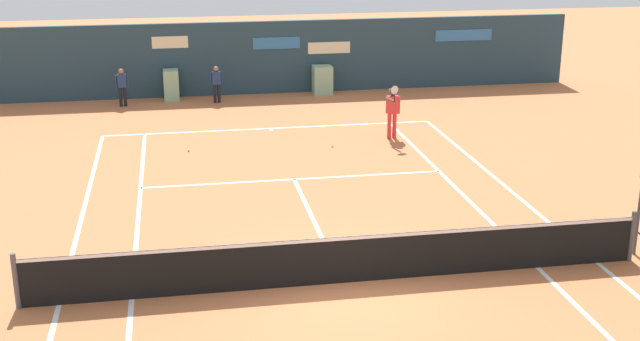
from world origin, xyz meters
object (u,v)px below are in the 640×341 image
at_px(tennis_ball_near_service_line, 189,150).
at_px(ball_kid_left_post, 216,82).
at_px(ball_kid_right_post, 122,85).
at_px(player_on_baseline, 393,108).
at_px(tennis_ball_mid_court, 332,146).

bearing_deg(tennis_ball_near_service_line, ball_kid_left_post, 78.92).
bearing_deg(ball_kid_left_post, ball_kid_right_post, -3.09).
xyz_separation_m(player_on_baseline, ball_kid_right_post, (-8.42, 5.84, -0.16)).
xyz_separation_m(player_on_baseline, tennis_ball_near_service_line, (-6.27, -0.35, -0.92)).
relative_size(player_on_baseline, ball_kid_left_post, 1.34).
bearing_deg(tennis_ball_near_service_line, player_on_baseline, 3.20).
distance_m(tennis_ball_mid_court, tennis_ball_near_service_line, 4.27).
bearing_deg(tennis_ball_mid_court, ball_kid_left_post, 115.21).
xyz_separation_m(ball_kid_right_post, tennis_ball_mid_court, (6.41, -6.48, -0.76)).
bearing_deg(tennis_ball_mid_court, player_on_baseline, 17.65).
xyz_separation_m(player_on_baseline, ball_kid_left_post, (-5.06, 5.84, -0.18)).
distance_m(ball_kid_left_post, tennis_ball_mid_court, 7.20).
relative_size(player_on_baseline, ball_kid_right_post, 1.32).
bearing_deg(tennis_ball_mid_court, ball_kid_right_post, 134.71).
distance_m(player_on_baseline, ball_kid_right_post, 10.25).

